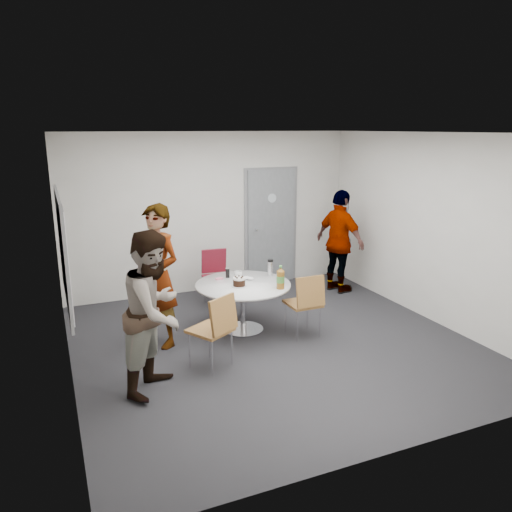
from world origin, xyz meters
name	(u,v)px	position (x,y,z in m)	size (l,w,h in m)	color
floor	(273,343)	(0.00, 0.00, 0.00)	(5.00, 5.00, 0.00)	black
ceiling	(275,133)	(0.00, 0.00, 2.70)	(5.00, 5.00, 0.00)	silver
wall_back	(212,213)	(0.00, 2.50, 1.35)	(5.00, 5.00, 0.00)	silver
wall_left	(61,264)	(-2.50, 0.00, 1.35)	(5.00, 5.00, 0.00)	silver
wall_right	(431,228)	(2.50, 0.00, 1.35)	(5.00, 5.00, 0.00)	silver
wall_front	(404,308)	(0.00, -2.50, 1.35)	(5.00, 5.00, 0.00)	silver
door	(271,227)	(1.10, 2.48, 1.03)	(1.02, 0.17, 2.12)	slate
whiteboard	(63,251)	(-2.46, 0.20, 1.45)	(0.04, 1.90, 1.25)	slate
table	(245,290)	(-0.17, 0.54, 0.60)	(1.31, 1.31, 1.00)	silver
chair_near_left	(216,325)	(-0.91, -0.40, 0.56)	(0.60, 0.62, 0.91)	brown
chair_near_right	(306,299)	(0.48, 0.00, 0.54)	(0.42, 0.46, 0.89)	brown
chair_far	(216,271)	(-0.20, 1.76, 0.54)	(0.46, 0.49, 0.88)	maroon
person_main	(158,276)	(-1.36, 0.55, 0.93)	(0.68, 0.44, 1.85)	#A5C6EA
person_left	(155,312)	(-1.64, -0.56, 0.88)	(0.85, 0.67, 1.76)	white
person_right	(340,242)	(1.95, 1.51, 0.88)	(1.03, 0.43, 1.76)	black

